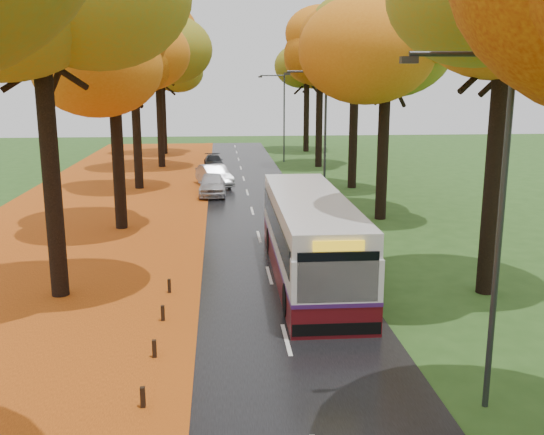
{
  "coord_description": "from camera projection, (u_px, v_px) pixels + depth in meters",
  "views": [
    {
      "loc": [
        -1.84,
        -4.28,
        7.35
      ],
      "look_at": [
        0.0,
        16.79,
        2.6
      ],
      "focal_mm": 40.0,
      "sensor_mm": 36.0,
      "label": 1
    }
  ],
  "objects": [
    {
      "name": "road",
      "position": [
        258.0,
        232.0,
        30.22
      ],
      "size": [
        6.5,
        90.0,
        0.04
      ],
      "primitive_type": "cube",
      "color": "black",
      "rests_on": "ground"
    },
    {
      "name": "centre_line",
      "position": [
        258.0,
        232.0,
        30.21
      ],
      "size": [
        0.12,
        90.0,
        0.01
      ],
      "primitive_type": "cube",
      "color": "silver",
      "rests_on": "road"
    },
    {
      "name": "leaf_verge",
      "position": [
        73.0,
        236.0,
        29.46
      ],
      "size": [
        12.0,
        90.0,
        0.02
      ],
      "primitive_type": "cube",
      "color": "maroon",
      "rests_on": "ground"
    },
    {
      "name": "leaf_drift",
      "position": [
        196.0,
        233.0,
        29.95
      ],
      "size": [
        0.9,
        90.0,
        0.01
      ],
      "primitive_type": "cube",
      "color": "#CE6115",
      "rests_on": "road"
    },
    {
      "name": "trees_left",
      "position": [
        107.0,
        36.0,
        29.53
      ],
      "size": [
        9.2,
        74.0,
        13.88
      ],
      "color": "black",
      "rests_on": "ground"
    },
    {
      "name": "trees_right",
      "position": [
        396.0,
        34.0,
        30.57
      ],
      "size": [
        9.3,
        74.2,
        13.96
      ],
      "color": "black",
      "rests_on": "ground"
    },
    {
      "name": "streetlamp_near",
      "position": [
        490.0,
        207.0,
        13.0
      ],
      "size": [
        2.45,
        0.18,
        8.0
      ],
      "color": "#333538",
      "rests_on": "ground"
    },
    {
      "name": "streetlamp_mid",
      "position": [
        321.0,
        129.0,
        34.38
      ],
      "size": [
        2.45,
        0.18,
        8.0
      ],
      "color": "#333538",
      "rests_on": "ground"
    },
    {
      "name": "streetlamp_far",
      "position": [
        281.0,
        111.0,
        55.77
      ],
      "size": [
        2.45,
        0.18,
        8.0
      ],
      "color": "#333538",
      "rests_on": "ground"
    },
    {
      "name": "bus",
      "position": [
        310.0,
        235.0,
        22.95
      ],
      "size": [
        2.81,
        11.81,
        3.1
      ],
      "rotation": [
        0.0,
        0.0,
        -0.01
      ],
      "color": "#4D0C10",
      "rests_on": "road"
    },
    {
      "name": "car_white",
      "position": [
        212.0,
        184.0,
        39.73
      ],
      "size": [
        1.75,
        4.31,
        1.46
      ],
      "primitive_type": "imported",
      "rotation": [
        0.0,
        0.0,
        -0.0
      ],
      "color": "#B9B9BD",
      "rests_on": "road"
    },
    {
      "name": "car_silver",
      "position": [
        214.0,
        176.0,
        43.31
      ],
      "size": [
        2.89,
        4.8,
        1.49
      ],
      "primitive_type": "imported",
      "rotation": [
        0.0,
        0.0,
        0.31
      ],
      "color": "#969A9E",
      "rests_on": "road"
    },
    {
      "name": "car_dark",
      "position": [
        214.0,
        162.0,
        52.37
      ],
      "size": [
        1.8,
        3.95,
        1.12
      ],
      "primitive_type": "imported",
      "rotation": [
        0.0,
        0.0,
        0.06
      ],
      "color": "black",
      "rests_on": "road"
    }
  ]
}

